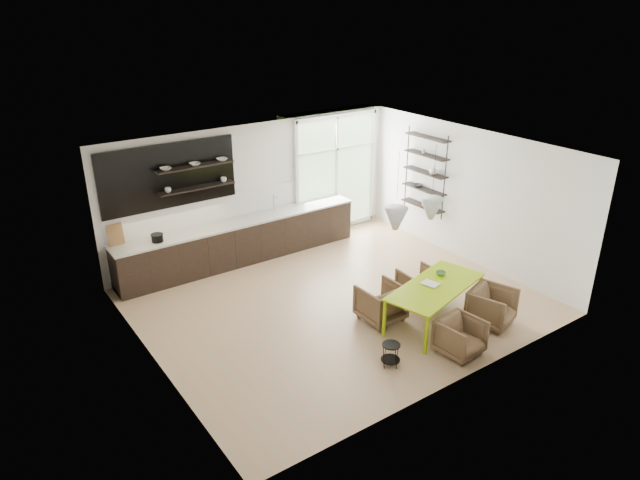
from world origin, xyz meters
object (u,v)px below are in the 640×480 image
(armchair_front_right, at_px, (492,307))
(wire_stool, at_px, (391,352))
(dining_table, at_px, (435,288))
(armchair_back_left, at_px, (381,302))
(armchair_back_right, at_px, (419,285))
(armchair_front_left, at_px, (460,337))

(armchair_front_right, bearing_deg, wire_stool, 160.38)
(dining_table, xyz_separation_m, armchair_front_right, (0.81, -0.62, -0.34))
(armchair_back_left, distance_m, armchair_back_right, 1.08)
(armchair_back_left, bearing_deg, dining_table, 137.90)
(dining_table, xyz_separation_m, wire_stool, (-1.48, -0.55, -0.43))
(armchair_back_right, height_order, wire_stool, armchair_back_right)
(dining_table, bearing_deg, armchair_front_left, -125.08)
(armchair_front_left, xyz_separation_m, armchair_front_right, (1.15, 0.31, 0.03))
(armchair_back_right, bearing_deg, armchair_back_left, 11.43)
(armchair_front_left, bearing_deg, armchair_front_right, 9.48)
(armchair_front_left, height_order, armchair_front_right, armchair_front_right)
(dining_table, xyz_separation_m, armchair_front_left, (-0.34, -0.93, -0.37))
(armchair_back_left, relative_size, wire_stool, 1.91)
(dining_table, distance_m, armchair_back_right, 0.92)
(armchair_back_right, xyz_separation_m, armchair_front_left, (-0.71, -1.69, -0.01))
(armchair_back_right, distance_m, wire_stool, 2.27)
(armchair_back_left, relative_size, armchair_back_right, 1.08)
(armchair_back_left, height_order, armchair_front_right, armchair_back_left)
(dining_table, relative_size, armchair_front_left, 3.21)
(armchair_back_right, xyz_separation_m, armchair_front_right, (0.43, -1.38, 0.02))
(armchair_back_left, relative_size, armchair_front_right, 1.00)
(armchair_back_right, bearing_deg, dining_table, 67.64)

